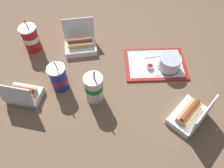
{
  "coord_description": "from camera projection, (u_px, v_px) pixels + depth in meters",
  "views": [
    {
      "loc": [
        -0.12,
        -0.74,
        1.02
      ],
      "look_at": [
        -0.01,
        -0.04,
        0.05
      ],
      "focal_mm": 35.0,
      "sensor_mm": 36.0,
      "label": 1
    }
  ],
  "objects": [
    {
      "name": "soda_cup_right",
      "position": [
        59.0,
        78.0,
        1.19
      ],
      "size": [
        0.1,
        0.1,
        0.22
      ],
      "color": "#1938B7",
      "rests_on": "ground_plane"
    },
    {
      "name": "plastic_fork",
      "position": [
        153.0,
        56.0,
        1.37
      ],
      "size": [
        0.11,
        0.01,
        0.0
      ],
      "primitive_type": "cube",
      "rotation": [
        0.0,
        0.0,
        0.01
      ],
      "color": "white",
      "rests_on": "food_tray"
    },
    {
      "name": "clamshell_hotdog_front",
      "position": [
        23.0,
        94.0,
        1.17
      ],
      "size": [
        0.21,
        0.18,
        0.16
      ],
      "color": "white",
      "rests_on": "ground_plane"
    },
    {
      "name": "ketchup_cup",
      "position": [
        150.0,
        67.0,
        1.3
      ],
      "size": [
        0.04,
        0.04,
        0.02
      ],
      "color": "white",
      "rests_on": "food_tray"
    },
    {
      "name": "cake_container",
      "position": [
        169.0,
        63.0,
        1.29
      ],
      "size": [
        0.13,
        0.13,
        0.08
      ],
      "color": "black",
      "rests_on": "food_tray"
    },
    {
      "name": "ground_plane",
      "position": [
        112.0,
        83.0,
        1.27
      ],
      "size": [
        3.2,
        3.2,
        0.0
      ],
      "primitive_type": "plane",
      "color": "brown"
    },
    {
      "name": "clamshell_hotdog_right",
      "position": [
        80.0,
        44.0,
        1.4
      ],
      "size": [
        0.2,
        0.18,
        0.17
      ],
      "color": "white",
      "rests_on": "ground_plane"
    },
    {
      "name": "soda_cup_front",
      "position": [
        94.0,
        88.0,
        1.13
      ],
      "size": [
        0.1,
        0.1,
        0.23
      ],
      "color": "white",
      "rests_on": "ground_plane"
    },
    {
      "name": "napkin_stack",
      "position": [
        159.0,
        68.0,
        1.31
      ],
      "size": [
        0.11,
        0.11,
        0.0
      ],
      "primitive_type": "cube",
      "rotation": [
        0.0,
        0.0,
        0.16
      ],
      "color": "white",
      "rests_on": "food_tray"
    },
    {
      "name": "soda_cup_center",
      "position": [
        31.0,
        38.0,
        1.37
      ],
      "size": [
        0.1,
        0.1,
        0.23
      ],
      "color": "red",
      "rests_on": "ground_plane"
    },
    {
      "name": "food_tray",
      "position": [
        155.0,
        64.0,
        1.34
      ],
      "size": [
        0.4,
        0.31,
        0.01
      ],
      "color": "red",
      "rests_on": "ground_plane"
    },
    {
      "name": "clamshell_hotdog_corner",
      "position": [
        189.0,
        115.0,
        1.1
      ],
      "size": [
        0.24,
        0.23,
        0.17
      ],
      "color": "white",
      "rests_on": "ground_plane"
    }
  ]
}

